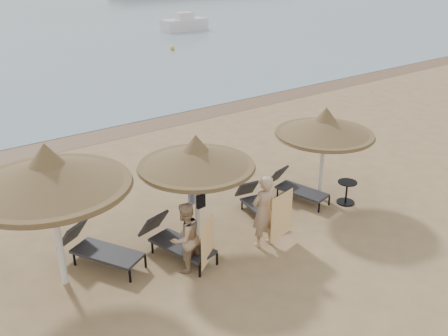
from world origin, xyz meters
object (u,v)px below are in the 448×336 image
Objects in this scene: side_table at (346,193)px; person_right at (264,206)px; person_left at (185,232)px; lounger_far_left at (97,248)px; lounger_near_right at (257,202)px; palapa_right at (325,127)px; palapa_center at (196,158)px; lounger_far_right at (294,187)px; palapa_left at (49,174)px; lounger_near_left at (174,239)px.

person_right is at bearing -175.17° from side_table.
person_left is 0.89× the size of person_right.
lounger_far_left reaches higher than lounger_near_right.
person_right is at bearing -162.01° from palapa_right.
lounger_far_right is at bearing 3.17° from palapa_center.
lounger_far_right is (-0.63, 0.39, -1.80)m from palapa_right.
person_left reaches higher than lounger_near_right.
palapa_left is 4.88m from person_right.
lounger_near_left is at bearing -21.31° from person_right.
lounger_near_left is 1.09× the size of lounger_far_right.
palapa_left is 1.57× the size of lounger_far_left.
palapa_right is at bearing -157.35° from person_right.
lounger_near_left is at bearing -10.27° from palapa_left.
lounger_far_left is (0.88, 0.27, -2.17)m from palapa_left.
side_table is 3.43m from person_right.
palapa_center is (3.31, -0.23, -0.38)m from palapa_left.
lounger_near_right is 0.93× the size of person_left.
lounger_near_right is at bearing -7.40° from lounger_near_left.
person_right is (1.94, -0.95, 0.67)m from lounger_near_left.
palapa_right is at bearing -3.34° from palapa_left.
palapa_left is 1.57× the size of lounger_near_left.
person_left is at bearing -179.91° from side_table.
palapa_center is 2.74m from lounger_near_right.
palapa_center is 1.01× the size of palapa_right.
side_table is at bearing 169.93° from person_left.
person_right is (-0.89, -1.31, 0.73)m from lounger_near_right.
person_left reaches higher than lounger_far_left.
lounger_near_right is 2.70× the size of side_table.
lounger_far_right is 2.93× the size of side_table.
palapa_left is at bearing 176.66° from palapa_right.
palapa_left is 2.36m from lounger_far_left.
person_right is at bearing -46.25° from palapa_center.
lounger_near_right is 2.64m from side_table.
person_left is at bearing -112.02° from lounger_near_left.
palapa_center is 1.30× the size of person_right.
palapa_left reaches higher than palapa_center.
person_left is (-0.09, -0.67, 0.55)m from lounger_near_left.
palapa_right is 2.01m from side_table.
palapa_right is 1.56× the size of lounger_near_right.
lounger_near_right is 0.92× the size of lounger_far_right.
person_left is at bearing -135.64° from palapa_center.
lounger_far_left is at bearing -52.99° from person_left.
palapa_center is 3.05m from lounger_far_left.
lounger_far_left is at bearing 140.89° from lounger_near_left.
side_table is at bearing -21.90° from lounger_near_left.
lounger_near_right is at bearing -119.57° from person_right.
palapa_center is 1.97m from person_right.
lounger_near_left is 4.31m from lounger_far_right.
palapa_right is 3.31m from person_right.
palapa_center is at bearing -41.60° from person_right.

